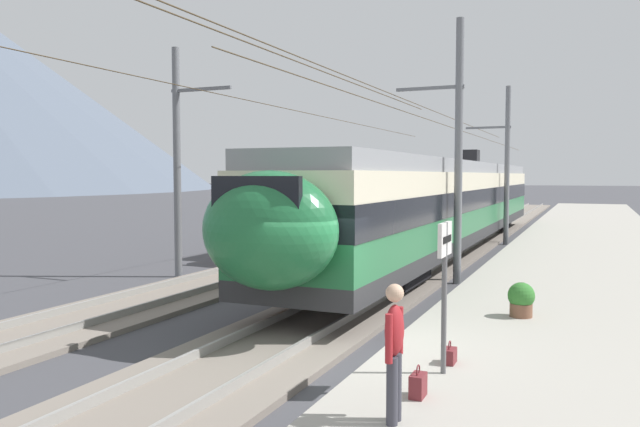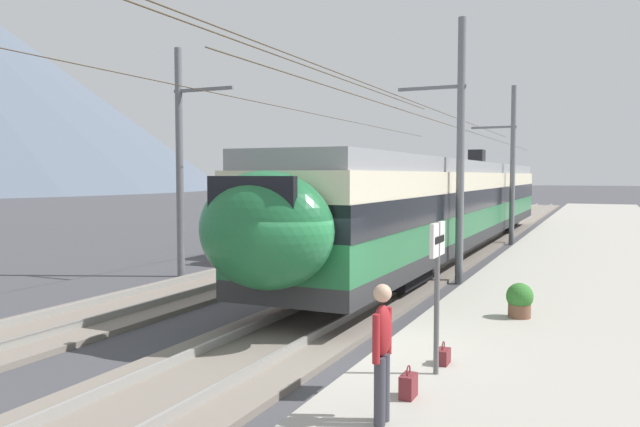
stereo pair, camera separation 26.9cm
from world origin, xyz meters
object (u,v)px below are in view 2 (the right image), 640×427
at_px(passenger_walking, 382,346).
at_px(handbag_beside_passenger, 408,386).
at_px(train_far_track, 398,194).
at_px(potted_plant_platform_edge, 520,299).
at_px(catenary_mast_east, 510,162).
at_px(handbag_near_sign, 443,356).
at_px(catenary_mast_mid, 456,147).
at_px(platform_sign, 437,263).
at_px(train_near_platform, 452,201).
at_px(catenary_mast_far_side, 183,157).

bearing_deg(passenger_walking, handbag_beside_passenger, -2.73).
height_order(train_far_track, potted_plant_platform_edge, train_far_track).
relative_size(passenger_walking, handbag_beside_passenger, 3.80).
distance_m(catenary_mast_east, handbag_near_sign, 21.24).
distance_m(catenary_mast_mid, platform_sign, 10.15).
relative_size(train_near_platform, catenary_mast_east, 0.74).
bearing_deg(handbag_beside_passenger, catenary_mast_mid, 9.22).
bearing_deg(platform_sign, handbag_near_sign, 1.94).
height_order(passenger_walking, potted_plant_platform_edge, passenger_walking).
height_order(catenary_mast_east, potted_plant_platform_edge, catenary_mast_east).
bearing_deg(catenary_mast_mid, catenary_mast_far_side, 106.05).
bearing_deg(catenary_mast_east, catenary_mast_mid, -179.96).
xyz_separation_m(catenary_mast_mid, handbag_beside_passenger, (-10.88, -1.77, -3.67)).
distance_m(catenary_mast_far_side, platform_sign, 12.67).
height_order(train_near_platform, handbag_near_sign, train_near_platform).
bearing_deg(train_far_track, passenger_walking, -162.97).
bearing_deg(catenary_mast_far_side, passenger_walking, -133.44).
bearing_deg(catenary_mast_mid, potted_plant_platform_edge, -154.67).
xyz_separation_m(train_near_platform, train_far_track, (8.06, 4.85, -0.00)).
height_order(catenary_mast_mid, platform_sign, catenary_mast_mid).
bearing_deg(handbag_near_sign, potted_plant_platform_edge, -10.22).
bearing_deg(catenary_mast_far_side, handbag_near_sign, -124.05).
bearing_deg(handbag_near_sign, train_far_track, 19.00).
bearing_deg(handbag_near_sign, catenary_mast_mid, 11.30).
height_order(train_far_track, catenary_mast_east, catenary_mast_east).
bearing_deg(handbag_beside_passenger, catenary_mast_far_side, 49.73).
relative_size(handbag_beside_passenger, handbag_near_sign, 1.21).
height_order(train_far_track, platform_sign, train_far_track).
relative_size(train_far_track, potted_plant_platform_edge, 39.54).
relative_size(catenary_mast_mid, handbag_near_sign, 120.97).
height_order(catenary_mast_mid, handbag_beside_passenger, catenary_mast_mid).
relative_size(catenary_mast_far_side, handbag_near_sign, 120.97).
bearing_deg(train_far_track, handbag_near_sign, -161.00).
relative_size(train_far_track, catenary_mast_far_side, 0.65).
distance_m(catenary_mast_far_side, handbag_beside_passenger, 13.59).
bearing_deg(catenary_mast_mid, passenger_walking, -171.73).
bearing_deg(train_far_track, potted_plant_platform_edge, -156.09).
distance_m(catenary_mast_east, potted_plant_platform_edge, 17.50).
xyz_separation_m(catenary_mast_mid, platform_sign, (-9.74, -1.86, -2.16)).
distance_m(catenary_mast_east, catenary_mast_far_side, 16.29).
height_order(platform_sign, passenger_walking, platform_sign).
bearing_deg(catenary_mast_far_side, platform_sign, -126.01).
height_order(catenary_mast_far_side, platform_sign, catenary_mast_far_side).
relative_size(platform_sign, handbag_near_sign, 6.22).
xyz_separation_m(platform_sign, handbag_beside_passenger, (-1.14, 0.09, -1.51)).
xyz_separation_m(catenary_mast_mid, handbag_near_sign, (-9.21, -1.84, -3.71)).
xyz_separation_m(catenary_mast_mid, catenary_mast_far_side, (-2.38, 8.27, -0.26)).
xyz_separation_m(train_far_track, potted_plant_platform_edge, (-20.45, -9.06, -1.51)).
relative_size(catenary_mast_far_side, handbag_beside_passenger, 99.92).
height_order(train_far_track, catenary_mast_mid, catenary_mast_mid).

